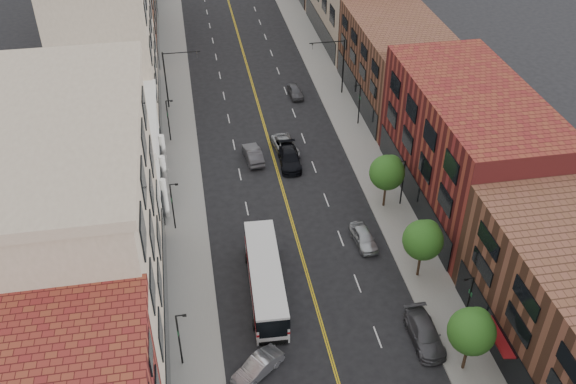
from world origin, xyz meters
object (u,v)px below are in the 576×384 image
city_bus (265,277)px  car_lane_behind (253,154)px  car_parked_far (364,237)px  car_angle_b (258,367)px  car_parked_mid (425,334)px  car_lane_c (295,91)px  car_lane_a (290,158)px  car_lane_b (285,146)px

city_bus → car_lane_behind: bearing=88.0°
city_bus → car_parked_far: 10.80m
car_angle_b → car_parked_far: 17.13m
car_parked_mid → car_lane_c: bearing=93.7°
city_bus → car_lane_c: 35.14m
car_parked_far → car_lane_a: size_ratio=0.78×
car_lane_c → car_lane_a: bearing=-105.4°
car_lane_behind → car_lane_a: size_ratio=0.85×
car_angle_b → car_lane_behind: bearing=136.2°
car_lane_behind → car_lane_a: 4.04m
car_parked_far → car_lane_c: size_ratio=1.08×
car_parked_far → car_lane_c: bearing=86.4°
car_parked_mid → car_lane_behind: car_lane_behind is taller
car_parked_mid → city_bus: bearing=147.6°
car_parked_mid → car_lane_a: (-5.90, 25.91, 0.03)m
car_angle_b → car_lane_c: bearing=128.9°
city_bus → car_lane_b: bearing=78.4°
car_angle_b → car_lane_a: bearing=128.1°
car_parked_far → car_lane_b: size_ratio=0.84×
car_parked_mid → car_lane_behind: bearing=109.7°
city_bus → car_lane_c: (8.78, 34.01, -1.09)m
car_lane_b → car_lane_c: bearing=67.1°
car_lane_behind → car_lane_b: (3.75, 1.12, -0.06)m
car_parked_far → car_lane_behind: bearing=112.2°
car_lane_c → car_parked_mid: bearing=-89.3°
car_angle_b → car_lane_c: size_ratio=1.09×
city_bus → car_lane_behind: city_bus is taller
city_bus → car_lane_c: size_ratio=3.04×
car_lane_b → car_parked_mid: bearing=-86.1°
car_parked_far → car_lane_b: (-4.37, 16.66, -0.02)m
city_bus → car_lane_b: 21.98m
car_lane_behind → car_lane_c: car_lane_behind is taller
car_lane_behind → city_bus: bearing=79.9°
city_bus → car_lane_a: (5.34, 18.68, -0.97)m
car_parked_mid → car_parked_far: bearing=97.7°
city_bus → car_angle_b: 8.35m
car_lane_b → car_lane_c: (3.45, 12.71, -0.03)m
car_angle_b → car_parked_far: car_parked_far is taller
car_lane_a → car_lane_c: 15.72m
car_angle_b → car_parked_mid: size_ratio=0.81×
car_lane_behind → car_lane_a: (3.75, -1.50, 0.03)m
city_bus → car_lane_a: city_bus is taller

